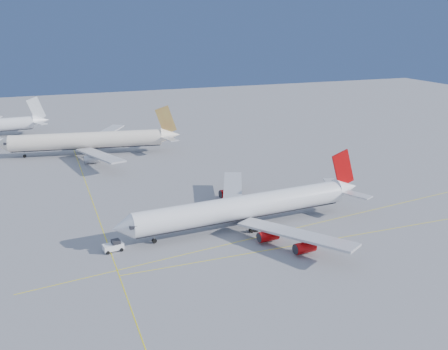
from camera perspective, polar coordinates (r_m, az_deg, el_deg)
ground at (r=125.79m, az=5.35°, el=-5.41°), size 500.00×500.00×0.00m
taxiway_lines at (r=126.00m, az=-1.98°, el=-5.29°), size 118.86×140.00×0.02m
airliner_virgin at (r=121.70m, az=2.77°, el=-3.65°), size 66.27×59.38×16.34m
airliner_etihad at (r=192.96m, az=-14.95°, el=3.84°), size 67.18×61.45×17.57m
pushback_tug at (r=112.82m, az=-12.49°, el=-7.92°), size 4.62×3.20×2.44m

